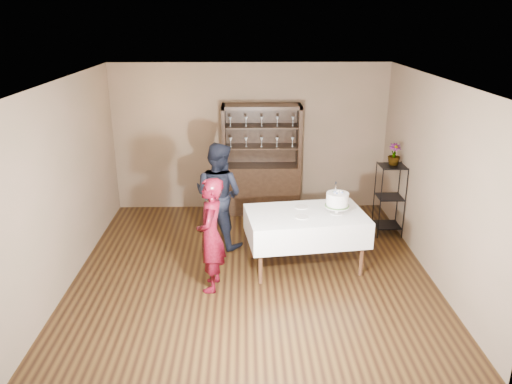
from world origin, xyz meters
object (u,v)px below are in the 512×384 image
(potted_plant, at_px, (394,154))
(plant_etagere, at_px, (389,197))
(woman, at_px, (211,235))
(man, at_px, (218,195))
(cake, at_px, (337,201))
(cake_table, at_px, (306,226))
(china_hutch, at_px, (261,177))

(potted_plant, bearing_deg, plant_etagere, -119.87)
(woman, xyz_separation_m, man, (0.04, 1.36, 0.06))
(cake, bearing_deg, woman, -161.81)
(cake_table, height_order, cake, cake)
(cake_table, distance_m, cake, 0.58)
(man, height_order, potted_plant, man)
(woman, bearing_deg, man, -177.26)
(cake_table, height_order, woman, woman)
(plant_etagere, height_order, woman, woman)
(china_hutch, bearing_deg, cake_table, -75.56)
(man, bearing_deg, plant_etagere, -143.19)
(man, relative_size, potted_plant, 4.73)
(china_hutch, relative_size, plant_etagere, 1.67)
(cake_table, bearing_deg, china_hutch, 104.44)
(china_hutch, relative_size, man, 1.20)
(plant_etagere, bearing_deg, cake, -133.64)
(cake_table, relative_size, woman, 1.15)
(potted_plant, bearing_deg, man, -172.03)
(cake_table, distance_m, man, 1.51)
(plant_etagere, bearing_deg, man, -172.79)
(china_hutch, bearing_deg, woman, -105.22)
(china_hutch, xyz_separation_m, plant_etagere, (2.08, -1.05, -0.01))
(china_hutch, bearing_deg, potted_plant, -25.67)
(woman, distance_m, cake, 1.85)
(china_hutch, height_order, potted_plant, china_hutch)
(cake_table, bearing_deg, man, 148.83)
(plant_etagere, relative_size, man, 0.72)
(cake_table, xyz_separation_m, woman, (-1.31, -0.59, 0.14))
(china_hutch, bearing_deg, man, -117.01)
(china_hutch, distance_m, woman, 2.87)
(man, bearing_deg, china_hutch, -87.41)
(cake, relative_size, potted_plant, 1.36)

